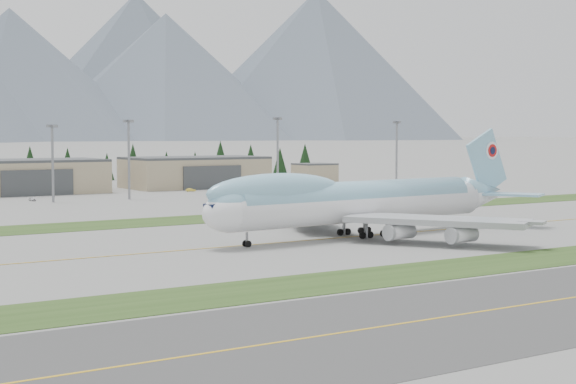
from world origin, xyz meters
TOP-DOWN VIEW (x-y plane):
  - ground at (0.00, 0.00)m, footprint 7000.00×7000.00m
  - grass_strip_near at (0.00, -38.00)m, footprint 400.00×14.00m
  - grass_strip_far at (0.00, 45.00)m, footprint 400.00×18.00m
  - taxiway_line_main at (0.00, 0.00)m, footprint 400.00×0.40m
  - boeing_747_freighter at (2.79, 0.02)m, footprint 76.26×65.68m
  - hangar_center at (-15.00, 149.90)m, footprint 48.00×26.60m
  - hangar_right at (45.00, 149.90)m, footprint 48.00×26.60m
  - control_shed at (95.00, 148.00)m, footprint 14.00×12.00m
  - floodlight_masts at (-0.20, 109.85)m, footprint 197.35×9.11m
  - service_vehicle_a at (-22.22, 118.27)m, footprint 1.51×3.22m
  - service_vehicle_b at (33.32, 129.97)m, footprint 3.31×1.35m
  - service_vehicle_c at (54.78, 134.36)m, footprint 2.93×4.85m

SIDE VIEW (x-z plane):
  - ground at x=0.00m, z-range 0.00..0.00m
  - grass_strip_near at x=0.00m, z-range -0.04..0.04m
  - grass_strip_far at x=0.00m, z-range -0.04..0.04m
  - taxiway_line_main at x=0.00m, z-range -0.01..0.01m
  - service_vehicle_a at x=-22.22m, z-range -0.53..0.53m
  - service_vehicle_b at x=33.32m, z-range -0.54..0.54m
  - service_vehicle_c at x=54.78m, z-range -0.66..0.66m
  - control_shed at x=95.00m, z-range 0.00..7.60m
  - hangar_center at x=-15.00m, z-range -0.01..10.79m
  - hangar_right at x=45.00m, z-range -0.01..10.79m
  - boeing_747_freighter at x=2.79m, z-range -3.42..16.67m
  - floodlight_masts at x=-0.20m, z-range 3.60..27.68m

